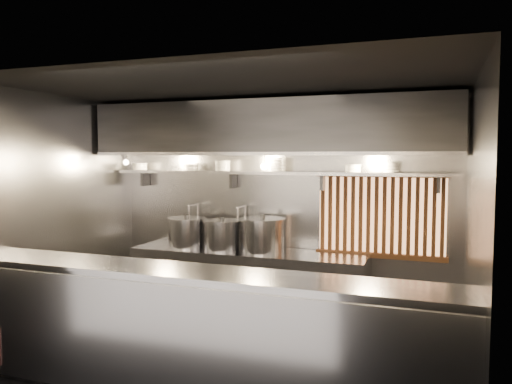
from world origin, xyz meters
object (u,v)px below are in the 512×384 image
Objects in this scene: stock_pot_left at (187,232)px; stock_pot_mid at (263,235)px; pendant_bulb at (264,167)px; heat_lamp at (125,158)px; stock_pot_right at (222,235)px.

stock_pot_mid is at bearing 0.95° from stock_pot_left.
pendant_bulb is at bearing 5.40° from stock_pot_left.
heat_lamp is 0.48× the size of stock_pot_mid.
heat_lamp is 2.06m from stock_pot_mid.
stock_pot_mid is 1.13× the size of stock_pot_right.
heat_lamp is 1.62m from stock_pot_right.
heat_lamp is at bearing -171.53° from stock_pot_mid.
pendant_bulb reaches higher than stock_pot_right.
stock_pot_left is (-1.04, -0.10, -0.87)m from pendant_bulb.
pendant_bulb is at bearing 95.77° from stock_pot_mid.
pendant_bulb is 0.29× the size of stock_pot_right.
stock_pot_right is at bearing -1.31° from stock_pot_left.
heat_lamp reaches higher than stock_pot_left.
stock_pot_right is at bearing -176.91° from stock_pot_mid.
stock_pot_right is at bearing 10.70° from heat_lamp.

